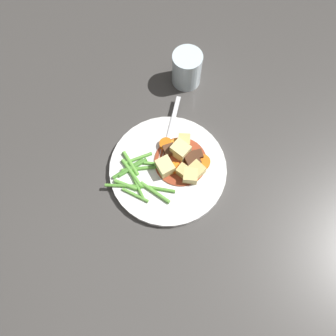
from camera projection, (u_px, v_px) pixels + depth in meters
name	position (u px, v px, depth m)	size (l,w,h in m)	color
ground_plane	(168.00, 171.00, 0.80)	(3.00, 3.00, 0.00)	#423F3D
dinner_plate	(168.00, 169.00, 0.79)	(0.26, 0.26, 0.02)	white
stew_sauce	(181.00, 162.00, 0.79)	(0.12, 0.12, 0.00)	#93381E
carrot_slice_0	(166.00, 144.00, 0.80)	(0.03, 0.03, 0.01)	orange
carrot_slice_1	(202.00, 162.00, 0.78)	(0.03, 0.03, 0.01)	orange
carrot_slice_2	(175.00, 168.00, 0.78)	(0.02, 0.02, 0.01)	orange
carrot_slice_3	(176.00, 144.00, 0.80)	(0.02, 0.02, 0.01)	orange
potato_chunk_0	(181.00, 150.00, 0.78)	(0.03, 0.04, 0.04)	#EAD68C
potato_chunk_1	(184.00, 141.00, 0.79)	(0.03, 0.03, 0.03)	#DBBC6B
potato_chunk_2	(196.00, 170.00, 0.77)	(0.03, 0.03, 0.03)	#DBBC6B
potato_chunk_3	(184.00, 172.00, 0.77)	(0.03, 0.02, 0.02)	#DBBC6B
potato_chunk_4	(190.00, 176.00, 0.76)	(0.03, 0.03, 0.03)	#E5CC7A
potato_chunk_5	(164.00, 166.00, 0.77)	(0.03, 0.04, 0.03)	#EAD68C
meat_chunk_0	(196.00, 156.00, 0.78)	(0.03, 0.02, 0.02)	#4C2B19
meat_chunk_1	(169.00, 150.00, 0.79)	(0.02, 0.03, 0.02)	#56331E
meat_chunk_2	(192.00, 160.00, 0.78)	(0.03, 0.03, 0.02)	#4C2B19
green_bean_0	(135.00, 195.00, 0.76)	(0.01, 0.01, 0.06)	#66AD42
green_bean_1	(132.00, 173.00, 0.77)	(0.01, 0.01, 0.08)	#66AD42
green_bean_2	(126.00, 185.00, 0.77)	(0.01, 0.01, 0.05)	#66AD42
green_bean_3	(139.00, 169.00, 0.78)	(0.01, 0.01, 0.08)	#599E38
green_bean_4	(128.00, 169.00, 0.78)	(0.01, 0.01, 0.08)	#4C8E33
green_bean_5	(158.00, 189.00, 0.76)	(0.01, 0.01, 0.07)	#599E38
green_bean_6	(133.00, 167.00, 0.78)	(0.01, 0.01, 0.07)	#4C8E33
green_bean_7	(155.00, 192.00, 0.76)	(0.01, 0.01, 0.08)	#66AD42
green_bean_8	(124.00, 186.00, 0.77)	(0.01, 0.01, 0.08)	#599E38
green_bean_9	(139.00, 158.00, 0.79)	(0.01, 0.01, 0.06)	#66AD42
green_bean_10	(131.00, 163.00, 0.78)	(0.01, 0.01, 0.06)	#66AD42
green_bean_11	(136.00, 183.00, 0.77)	(0.01, 0.01, 0.07)	#599E38
green_bean_12	(160.00, 164.00, 0.78)	(0.01, 0.01, 0.07)	#66AD42
fork	(170.00, 131.00, 0.82)	(0.13, 0.14, 0.00)	silver
water_glass	(187.00, 69.00, 0.85)	(0.07, 0.07, 0.09)	silver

